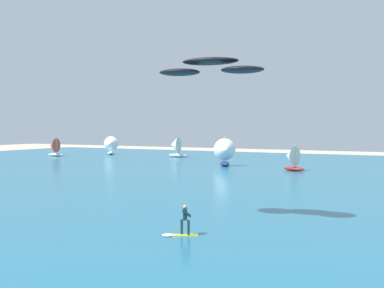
# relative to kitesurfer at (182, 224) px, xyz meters

# --- Properties ---
(ocean) EXTENTS (160.00, 90.00, 0.10)m
(ocean) POSITION_rel_kitesurfer_xyz_m (-0.75, 34.31, -0.65)
(ocean) COLOR #236B89
(ocean) RESTS_ON ground
(kitesurfer) EXTENTS (1.97, 1.49, 1.67)m
(kitesurfer) POSITION_rel_kitesurfer_xyz_m (0.00, 0.00, 0.00)
(kitesurfer) COLOR yellow
(kitesurfer) RESTS_ON ocean
(kite) EXTENTS (6.85, 2.96, 1.01)m
(kite) POSITION_rel_kitesurfer_xyz_m (-0.20, 3.95, 8.91)
(kite) COLOR black
(sailboat_trailing) EXTENTS (3.26, 2.88, 3.67)m
(sailboat_trailing) POSITION_rel_kitesurfer_xyz_m (-5.50, 39.44, 1.08)
(sailboat_trailing) COLOR maroon
(sailboat_trailing) RESTS_ON ocean
(sailboat_far_left) EXTENTS (3.76, 4.13, 4.59)m
(sailboat_far_left) POSITION_rel_kitesurfer_xyz_m (-16.05, 41.73, 1.50)
(sailboat_far_left) COLOR navy
(sailboat_far_left) RESTS_ON ocean
(sailboat_heeled_over) EXTENTS (3.81, 3.28, 4.35)m
(sailboat_heeled_over) POSITION_rel_kitesurfer_xyz_m (-32.91, 56.24, 1.39)
(sailboat_heeled_over) COLOR silver
(sailboat_heeled_over) RESTS_ON ocean
(sailboat_center_horizon) EXTENTS (3.36, 3.75, 4.22)m
(sailboat_center_horizon) POSITION_rel_kitesurfer_xyz_m (-48.49, 56.53, 1.33)
(sailboat_center_horizon) COLOR silver
(sailboat_center_horizon) RESTS_ON ocean
(sailboat_anchored_offshore) EXTENTS (3.45, 2.98, 3.93)m
(sailboat_anchored_offshore) POSITION_rel_kitesurfer_xyz_m (-55.25, 47.36, 1.20)
(sailboat_anchored_offshore) COLOR silver
(sailboat_anchored_offshore) RESTS_ON ocean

